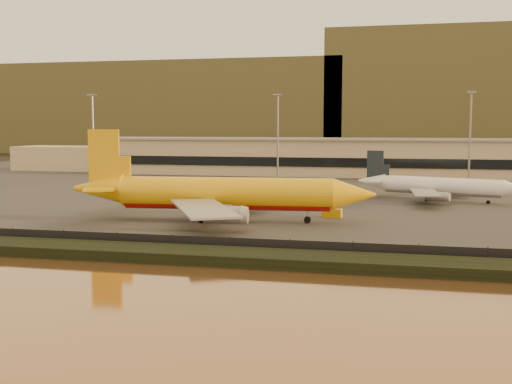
% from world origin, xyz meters
% --- Properties ---
extents(ground, '(900.00, 900.00, 0.00)m').
position_xyz_m(ground, '(0.00, 0.00, 0.00)').
color(ground, black).
rests_on(ground, ground).
extents(embankment, '(320.00, 7.00, 1.40)m').
position_xyz_m(embankment, '(0.00, -17.00, 0.70)').
color(embankment, black).
rests_on(embankment, ground).
extents(tarmac, '(320.00, 220.00, 0.20)m').
position_xyz_m(tarmac, '(0.00, 95.00, 0.10)').
color(tarmac, '#2D2D2D').
rests_on(tarmac, ground).
extents(perimeter_fence, '(300.00, 0.05, 2.20)m').
position_xyz_m(perimeter_fence, '(0.00, -13.00, 1.30)').
color(perimeter_fence, black).
rests_on(perimeter_fence, tarmac).
extents(terminal_building, '(202.00, 25.00, 12.60)m').
position_xyz_m(terminal_building, '(-14.52, 125.55, 6.25)').
color(terminal_building, tan).
rests_on(terminal_building, tarmac).
extents(apron_light_masts, '(152.20, 12.20, 25.40)m').
position_xyz_m(apron_light_masts, '(15.00, 75.00, 15.70)').
color(apron_light_masts, slate).
rests_on(apron_light_masts, tarmac).
extents(distant_hills, '(470.00, 160.00, 70.00)m').
position_xyz_m(distant_hills, '(-20.74, 340.00, 31.39)').
color(distant_hills, brown).
rests_on(distant_hills, ground).
extents(dhl_cargo_jet, '(53.99, 52.65, 16.12)m').
position_xyz_m(dhl_cargo_jet, '(-7.22, 14.63, 5.01)').
color(dhl_cargo_jet, '#E2A90B').
rests_on(dhl_cargo_jet, tarmac).
extents(white_narrowbody_jet, '(37.24, 35.37, 10.98)m').
position_xyz_m(white_narrowbody_jet, '(31.58, 55.22, 3.48)').
color(white_narrowbody_jet, white).
rests_on(white_narrowbody_jet, tarmac).
extents(gse_vehicle_yellow, '(3.70, 1.95, 1.60)m').
position_xyz_m(gse_vehicle_yellow, '(11.27, 23.88, 1.00)').
color(gse_vehicle_yellow, '#E2A90B').
rests_on(gse_vehicle_yellow, tarmac).
extents(gse_vehicle_white, '(4.09, 2.09, 1.78)m').
position_xyz_m(gse_vehicle_white, '(-8.23, 36.89, 1.09)').
color(gse_vehicle_white, white).
rests_on(gse_vehicle_white, tarmac).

